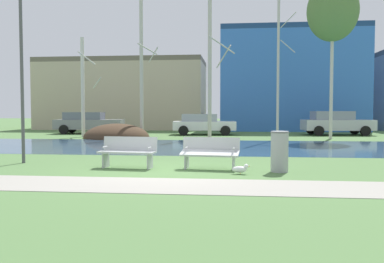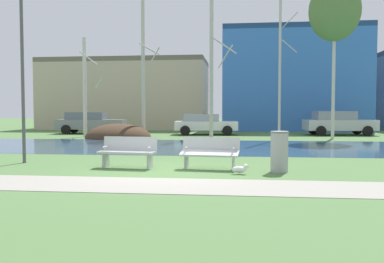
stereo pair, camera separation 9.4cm
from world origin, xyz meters
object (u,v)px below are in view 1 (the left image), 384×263
object	(u,v)px
trash_bin	(280,151)
seagull	(241,169)
parked_van_nearest_grey	(88,122)
streetlamp	(21,43)
parked_sedan_second_white	(203,124)
bench_right	(210,152)
parked_hatch_third_silver	(336,123)
bench_left	(128,151)

from	to	relation	value
trash_bin	seagull	distance (m)	1.21
parked_van_nearest_grey	streetlamp	bearing A→B (deg)	-76.74
streetlamp	parked_sedan_second_white	bearing A→B (deg)	74.05
streetlamp	parked_van_nearest_grey	bearing A→B (deg)	103.26
trash_bin	parked_van_nearest_grey	bearing A→B (deg)	124.06
trash_bin	parked_sedan_second_white	world-z (taller)	parked_sedan_second_white
streetlamp	parked_van_nearest_grey	size ratio (longest dim) A/B	1.16
bench_right	parked_sedan_second_white	distance (m)	16.04
parked_hatch_third_silver	trash_bin	bearing A→B (deg)	-107.91
streetlamp	bench_right	bearing A→B (deg)	-7.01
parked_van_nearest_grey	parked_hatch_third_silver	world-z (taller)	parked_hatch_third_silver
seagull	parked_hatch_third_silver	bearing A→B (deg)	69.55
parked_van_nearest_grey	parked_hatch_third_silver	xyz separation A→B (m)	(16.79, 0.04, 0.03)
trash_bin	parked_sedan_second_white	bearing A→B (deg)	101.36
bench_right	parked_van_nearest_grey	world-z (taller)	parked_van_nearest_grey
parked_van_nearest_grey	parked_sedan_second_white	bearing A→B (deg)	-3.37
streetlamp	parked_hatch_third_silver	xyz separation A→B (m)	(13.08, 15.78, -2.85)
seagull	bench_left	bearing A→B (deg)	165.15
bench_left	trash_bin	xyz separation A→B (m)	(4.16, -0.34, 0.08)
trash_bin	parked_van_nearest_grey	distance (m)	20.26
bench_right	parked_hatch_third_silver	bearing A→B (deg)	66.17
streetlamp	seagull	bearing A→B (deg)	-13.14
bench_right	parked_sedan_second_white	size ratio (longest dim) A/B	0.39
trash_bin	parked_van_nearest_grey	xyz separation A→B (m)	(-11.35, 16.78, 0.23)
trash_bin	streetlamp	world-z (taller)	streetlamp
parked_hatch_third_silver	parked_sedan_second_white	bearing A→B (deg)	-176.60
bench_right	seagull	distance (m)	1.22
streetlamp	parked_sedan_second_white	distance (m)	16.14
parked_hatch_third_silver	bench_left	bearing A→B (deg)	-120.21
parked_van_nearest_grey	parked_hatch_third_silver	bearing A→B (deg)	0.15
bench_left	parked_hatch_third_silver	size ratio (longest dim) A/B	0.36
trash_bin	streetlamp	size ratio (longest dim) A/B	0.19
seagull	streetlamp	distance (m)	7.66
bench_right	trash_bin	size ratio (longest dim) A/B	1.53
streetlamp	parked_hatch_third_silver	bearing A→B (deg)	50.35
bench_left	parked_hatch_third_silver	world-z (taller)	parked_hatch_third_silver
bench_right	parked_van_nearest_grey	bearing A→B (deg)	120.01
parked_sedan_second_white	bench_left	bearing A→B (deg)	-93.17
trash_bin	parked_hatch_third_silver	distance (m)	17.69
bench_right	parked_hatch_third_silver	distance (m)	18.03
bench_right	seagull	world-z (taller)	bench_right
bench_left	parked_van_nearest_grey	size ratio (longest dim) A/B	0.35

